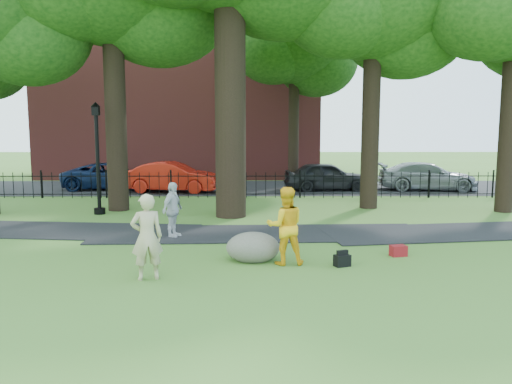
{
  "coord_description": "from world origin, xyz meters",
  "views": [
    {
      "loc": [
        0.8,
        -11.01,
        3.17
      ],
      "look_at": [
        0.88,
        2.0,
        1.53
      ],
      "focal_mm": 35.0,
      "sensor_mm": 36.0,
      "label": 1
    }
  ],
  "objects_px": {
    "woman": "(147,237)",
    "lamppost": "(98,160)",
    "boulder": "(253,245)",
    "red_sedan": "(173,177)",
    "man": "(285,226)"
  },
  "relations": [
    {
      "from": "woman",
      "to": "lamppost",
      "type": "bearing_deg",
      "value": -85.13
    },
    {
      "from": "boulder",
      "to": "lamppost",
      "type": "xyz_separation_m",
      "value": [
        -5.78,
        6.75,
        1.66
      ]
    },
    {
      "from": "lamppost",
      "to": "red_sedan",
      "type": "distance_m",
      "value": 6.89
    },
    {
      "from": "woman",
      "to": "lamppost",
      "type": "xyz_separation_m",
      "value": [
        -3.54,
        8.27,
        1.13
      ]
    },
    {
      "from": "red_sedan",
      "to": "lamppost",
      "type": "bearing_deg",
      "value": 173.46
    },
    {
      "from": "man",
      "to": "red_sedan",
      "type": "distance_m",
      "value": 14.45
    },
    {
      "from": "woman",
      "to": "boulder",
      "type": "bearing_deg",
      "value": -164.27
    },
    {
      "from": "woman",
      "to": "man",
      "type": "height_order",
      "value": "man"
    },
    {
      "from": "man",
      "to": "boulder",
      "type": "xyz_separation_m",
      "value": [
        -0.76,
        0.32,
        -0.54
      ]
    },
    {
      "from": "woman",
      "to": "man",
      "type": "bearing_deg",
      "value": -176.59
    },
    {
      "from": "man",
      "to": "boulder",
      "type": "bearing_deg",
      "value": -27.3
    },
    {
      "from": "boulder",
      "to": "red_sedan",
      "type": "height_order",
      "value": "red_sedan"
    },
    {
      "from": "boulder",
      "to": "red_sedan",
      "type": "bearing_deg",
      "value": 107.0
    },
    {
      "from": "man",
      "to": "boulder",
      "type": "height_order",
      "value": "man"
    },
    {
      "from": "boulder",
      "to": "man",
      "type": "bearing_deg",
      "value": -22.63
    }
  ]
}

